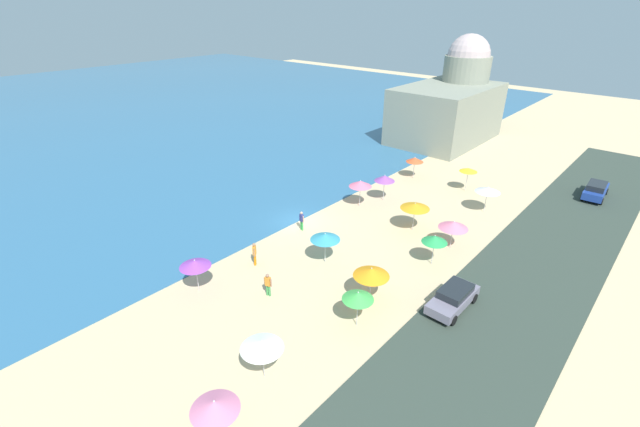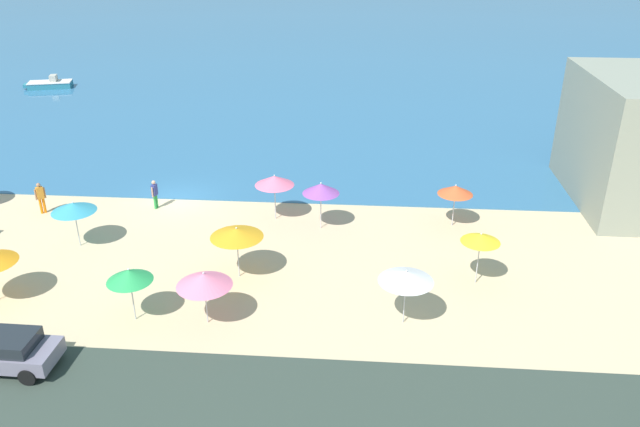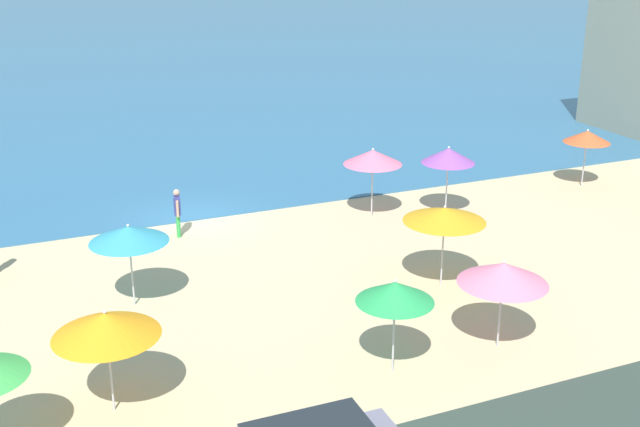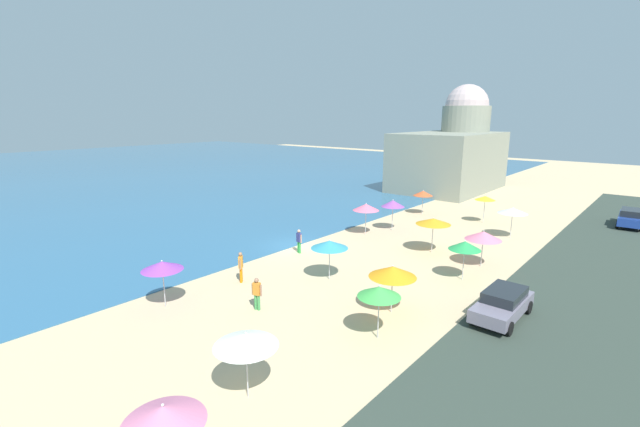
% 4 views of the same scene
% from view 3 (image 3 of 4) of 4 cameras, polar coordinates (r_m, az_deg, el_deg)
% --- Properties ---
extents(ground_plane, '(160.00, 160.00, 0.00)m').
position_cam_3_polar(ground_plane, '(29.20, -9.03, -0.54)').
color(ground_plane, '#CFB489').
extents(sea, '(150.00, 110.00, 0.05)m').
position_cam_3_polar(sea, '(82.52, -18.97, 11.81)').
color(sea, '#30668E').
rests_on(sea, ground_plane).
extents(beach_umbrella_0, '(2.40, 2.40, 2.51)m').
position_cam_3_polar(beach_umbrella_0, '(23.19, 8.85, -0.08)').
color(beach_umbrella_0, '#B2B2B7').
rests_on(beach_umbrella_0, ground_plane).
extents(beach_umbrella_2, '(2.31, 2.31, 2.44)m').
position_cam_3_polar(beach_umbrella_2, '(17.65, -14.99, -7.64)').
color(beach_umbrella_2, '#B2B2B7').
rests_on(beach_umbrella_2, ground_plane).
extents(beach_umbrella_3, '(1.85, 1.85, 2.38)m').
position_cam_3_polar(beach_umbrella_3, '(33.93, 18.46, 5.20)').
color(beach_umbrella_3, '#B2B2B7').
rests_on(beach_umbrella_3, ground_plane).
extents(beach_umbrella_7, '(2.11, 2.11, 2.59)m').
position_cam_3_polar(beach_umbrella_7, '(28.67, 3.78, 4.02)').
color(beach_umbrella_7, '#B2B2B7').
rests_on(beach_umbrella_7, ground_plane).
extents(beach_umbrella_9, '(1.84, 1.84, 2.40)m').
position_cam_3_polar(beach_umbrella_9, '(18.61, 5.36, -5.57)').
color(beach_umbrella_9, '#B2B2B7').
rests_on(beach_umbrella_9, ground_plane).
extents(beach_umbrella_10, '(2.17, 2.17, 2.42)m').
position_cam_3_polar(beach_umbrella_10, '(22.41, -13.46, -1.44)').
color(beach_umbrella_10, '#B2B2B7').
rests_on(beach_umbrella_10, ground_plane).
extents(beach_umbrella_11, '(1.93, 1.93, 2.61)m').
position_cam_3_polar(beach_umbrella_11, '(29.11, 9.12, 4.09)').
color(beach_umbrella_11, '#B2B2B7').
rests_on(beach_umbrella_11, ground_plane).
extents(beach_umbrella_13, '(2.24, 2.24, 2.36)m').
position_cam_3_polar(beach_umbrella_13, '(20.15, 12.90, -4.16)').
color(beach_umbrella_13, '#B2B2B7').
rests_on(beach_umbrella_13, ground_plane).
extents(bather_2, '(0.28, 0.56, 1.69)m').
position_cam_3_polar(bather_2, '(27.55, -10.11, 0.23)').
color(bather_2, green).
rests_on(bather_2, ground_plane).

